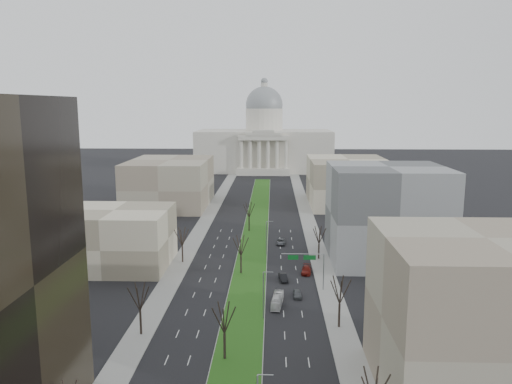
% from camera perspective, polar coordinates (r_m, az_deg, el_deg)
% --- Properties ---
extents(ground, '(600.00, 600.00, 0.00)m').
position_cam_1_polar(ground, '(156.57, -0.06, -4.51)').
color(ground, black).
rests_on(ground, ground).
extents(median, '(8.00, 222.03, 0.20)m').
position_cam_1_polar(median, '(155.57, -0.07, -4.57)').
color(median, '#999993').
rests_on(median, ground).
extents(sidewalk_left, '(5.00, 330.00, 0.15)m').
position_cam_1_polar(sidewalk_left, '(134.34, -7.97, -7.02)').
color(sidewalk_left, gray).
rests_on(sidewalk_left, ground).
extents(sidewalk_right, '(5.00, 330.00, 0.15)m').
position_cam_1_polar(sidewalk_right, '(132.96, 7.18, -7.18)').
color(sidewalk_right, gray).
rests_on(sidewalk_right, ground).
extents(capitol, '(80.00, 46.00, 55.00)m').
position_cam_1_polar(capitol, '(302.04, 0.93, 5.59)').
color(capitol, beige).
rests_on(capitol, ground).
extents(building_beige_left, '(26.00, 22.00, 14.00)m').
position_cam_1_polar(building_beige_left, '(126.78, -15.77, -5.08)').
color(building_beige_left, gray).
rests_on(building_beige_left, ground).
extents(building_tan_right, '(26.00, 24.00, 22.00)m').
position_cam_1_polar(building_tan_right, '(74.76, 24.19, -12.96)').
color(building_tan_right, gray).
rests_on(building_tan_right, ground).
extents(building_grey_right, '(28.00, 26.00, 24.00)m').
position_cam_1_polar(building_grey_right, '(129.68, 14.70, -2.43)').
color(building_grey_right, '#5B5E60').
rests_on(building_grey_right, ground).
extents(building_far_left, '(30.00, 40.00, 18.00)m').
position_cam_1_polar(building_far_left, '(198.03, -9.83, 1.05)').
color(building_far_left, gray).
rests_on(building_far_left, ground).
extents(building_far_right, '(30.00, 40.00, 18.00)m').
position_cam_1_polar(building_far_right, '(201.04, 10.42, 1.16)').
color(building_far_right, gray).
rests_on(building_far_right, ground).
extents(tree_left_mid, '(5.40, 5.40, 9.72)m').
position_cam_1_polar(tree_left_mid, '(88.63, -13.16, -11.50)').
color(tree_left_mid, black).
rests_on(tree_left_mid, ground).
extents(tree_left_far, '(5.28, 5.28, 9.50)m').
position_cam_1_polar(tree_left_far, '(125.82, -8.46, -5.00)').
color(tree_left_far, black).
rests_on(tree_left_far, ground).
extents(tree_right_mid, '(5.52, 5.52, 9.94)m').
position_cam_1_polar(tree_right_mid, '(90.19, 9.58, -10.88)').
color(tree_right_mid, black).
rests_on(tree_right_mid, ground).
extents(tree_right_far, '(5.04, 5.04, 9.07)m').
position_cam_1_polar(tree_right_far, '(128.30, 7.23, -4.82)').
color(tree_right_far, black).
rests_on(tree_right_far, ground).
extents(tree_median_a, '(5.40, 5.40, 9.72)m').
position_cam_1_polar(tree_median_a, '(78.70, -3.65, -14.07)').
color(tree_median_a, black).
rests_on(tree_median_a, ground).
extents(tree_median_b, '(5.40, 5.40, 9.72)m').
position_cam_1_polar(tree_median_b, '(116.27, -1.74, -6.06)').
color(tree_median_b, black).
rests_on(tree_median_b, ground).
extents(tree_median_c, '(5.40, 5.40, 9.72)m').
position_cam_1_polar(tree_median_c, '(155.06, -0.80, -2.00)').
color(tree_median_c, black).
rests_on(tree_median_c, ground).
extents(streetlamp_median_b, '(1.90, 0.20, 9.16)m').
position_cam_1_polar(streetlamp_median_b, '(93.06, 0.88, -11.62)').
color(streetlamp_median_b, gray).
rests_on(streetlamp_median_b, ground).
extents(streetlamp_median_c, '(1.90, 0.20, 9.16)m').
position_cam_1_polar(streetlamp_median_c, '(131.09, 1.21, -5.20)').
color(streetlamp_median_c, gray).
rests_on(streetlamp_median_c, ground).
extents(mast_arm_signs, '(9.12, 0.24, 8.09)m').
position_cam_1_polar(mast_arm_signs, '(107.08, 6.30, -8.02)').
color(mast_arm_signs, gray).
rests_on(mast_arm_signs, ground).
extents(car_grey_near, '(1.82, 4.21, 1.42)m').
position_cam_1_polar(car_grey_near, '(104.78, 4.74, -11.54)').
color(car_grey_near, '#484C4F').
rests_on(car_grey_near, ground).
extents(car_black, '(2.21, 4.83, 1.53)m').
position_cam_1_polar(car_black, '(113.80, 3.12, -9.72)').
color(car_black, black).
rests_on(car_black, ground).
extents(car_red, '(2.86, 5.67, 1.58)m').
position_cam_1_polar(car_red, '(118.97, 5.78, -8.86)').
color(car_red, '#64130D').
rests_on(car_red, ground).
extents(car_grey_far, '(2.65, 5.27, 1.43)m').
position_cam_1_polar(car_grey_far, '(142.34, 2.89, -5.70)').
color(car_grey_far, '#56595F').
rests_on(car_grey_far, ground).
extents(box_van, '(2.67, 7.82, 2.14)m').
position_cam_1_polar(box_van, '(100.46, 2.45, -12.26)').
color(box_van, white).
rests_on(box_van, ground).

